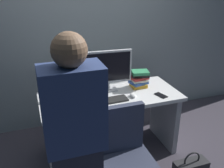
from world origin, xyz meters
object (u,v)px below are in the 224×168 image
at_px(office_chair, 126,165).
at_px(monitor, 108,69).
at_px(person_at_desk, 76,147).
at_px(mouse, 133,95).
at_px(cell_phone, 161,95).
at_px(cup_near_keyboard, 76,98).
at_px(book_stack, 139,79).
at_px(desk, 111,113).
at_px(keyboard, 107,101).

distance_m(office_chair, monitor, 1.05).
bearing_deg(person_at_desk, mouse, 44.99).
bearing_deg(person_at_desk, cell_phone, 33.07).
height_order(cup_near_keyboard, book_stack, book_stack).
distance_m(desk, keyboard, 0.29).
xyz_separation_m(person_at_desk, monitor, (0.56, 1.01, 0.16)).
bearing_deg(mouse, person_at_desk, -135.01).
bearing_deg(keyboard, cell_phone, -6.82).
bearing_deg(mouse, book_stack, 52.36).
bearing_deg(desk, keyboard, -120.87).
bearing_deg(mouse, keyboard, -176.18).
height_order(desk, book_stack, book_stack).
bearing_deg(book_stack, office_chair, -120.27).
distance_m(mouse, cell_phone, 0.30).
distance_m(desk, cell_phone, 0.59).
relative_size(office_chair, cell_phone, 6.53).
bearing_deg(person_at_desk, office_chair, 18.49).
distance_m(monitor, cup_near_keyboard, 0.48).
relative_size(desk, monitor, 2.78).
distance_m(desk, office_chair, 0.74).
relative_size(desk, book_stack, 6.53).
distance_m(person_at_desk, cup_near_keyboard, 0.85).
xyz_separation_m(desk, cup_near_keyboard, (-0.38, -0.05, 0.28)).
bearing_deg(cup_near_keyboard, cell_phone, -9.04).
bearing_deg(cell_phone, monitor, 129.76).
xyz_separation_m(office_chair, book_stack, (0.49, 0.84, 0.41)).
height_order(monitor, cup_near_keyboard, monitor).
bearing_deg(cup_near_keyboard, desk, 7.56).
bearing_deg(person_at_desk, monitor, 60.93).
bearing_deg(monitor, book_stack, -4.40).
distance_m(office_chair, person_at_desk, 0.63).
xyz_separation_m(desk, book_stack, (0.38, 0.11, 0.32)).
bearing_deg(book_stack, cell_phone, -67.40).
bearing_deg(desk, mouse, -29.02).
xyz_separation_m(book_stack, cell_phone, (0.12, -0.30, -0.09)).
height_order(person_at_desk, cup_near_keyboard, person_at_desk).
bearing_deg(person_at_desk, desk, 57.94).
bearing_deg(cup_near_keyboard, mouse, -6.49).
relative_size(person_at_desk, cell_phone, 11.38).
relative_size(desk, office_chair, 1.60).
distance_m(person_at_desk, cell_phone, 1.27).
distance_m(keyboard, book_stack, 0.53).
xyz_separation_m(desk, monitor, (0.01, 0.13, 0.48)).
relative_size(person_at_desk, mouse, 16.39).
bearing_deg(mouse, cup_near_keyboard, 173.51).
xyz_separation_m(office_chair, mouse, (0.32, 0.61, 0.34)).
bearing_deg(person_at_desk, book_stack, 46.51).
height_order(person_at_desk, cell_phone, person_at_desk).
relative_size(monitor, keyboard, 1.26).
bearing_deg(mouse, monitor, 128.42).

